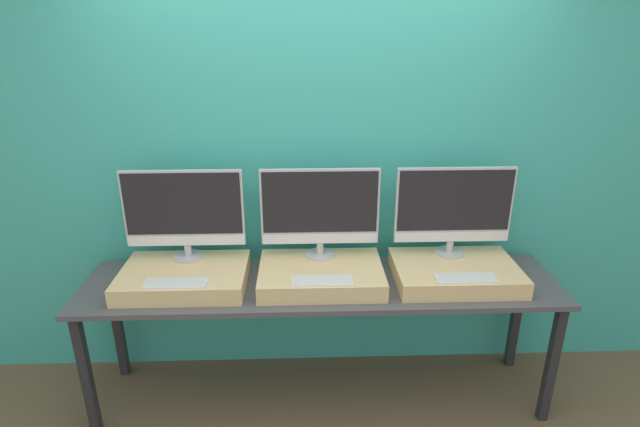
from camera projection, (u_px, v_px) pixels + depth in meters
wall_back at (319, 173)px, 2.94m from camera, size 8.00×0.04×2.60m
workbench at (321, 293)px, 2.81m from camera, size 2.65×0.61×0.78m
wooden_riser_left at (184, 277)px, 2.74m from camera, size 0.68×0.47×0.10m
monitor_left at (184, 211)px, 2.75m from camera, size 0.66×0.17×0.52m
keyboard_left at (176, 283)px, 2.56m from camera, size 0.32×0.11×0.01m
wooden_riser_center at (321, 275)px, 2.76m from camera, size 0.68×0.47×0.10m
monitor_center at (320, 209)px, 2.77m from camera, size 0.66×0.17×0.52m
keyboard_center at (322, 281)px, 2.58m from camera, size 0.32×0.11×0.01m
wooden_riser_right at (455, 272)px, 2.79m from camera, size 0.68×0.47×0.10m
monitor_right at (454, 208)px, 2.80m from camera, size 0.66×0.17×0.52m
keyboard_right at (466, 278)px, 2.61m from camera, size 0.32×0.11×0.01m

